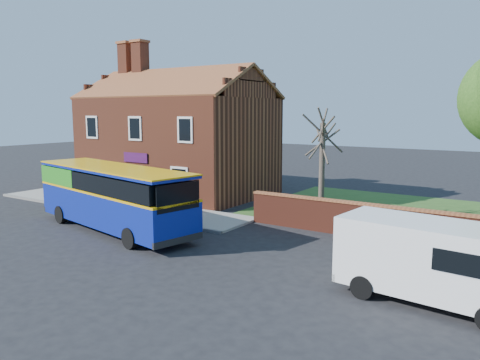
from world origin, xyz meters
The scene contains 7 objects.
ground centered at (0.00, 0.00, 0.00)m, with size 120.00×120.00×0.00m, color black.
pavement centered at (-7.00, 5.75, 0.06)m, with size 18.00×3.50×0.12m, color gray.
kerb centered at (-7.00, 4.00, 0.07)m, with size 18.00×0.15×0.14m, color slate.
shop_building centered at (-7.02, 11.50, 3.41)m, with size 12.30×8.13×10.50m.
bus centered at (-3.05, 1.86, 1.74)m, with size 10.34×4.45×3.06m.
van_near centered at (11.83, 1.05, 1.36)m, with size 5.70×2.75×2.42m.
bare_tree centered at (4.74, 9.06, 2.84)m, with size 2.08×2.48×5.54m.
Camera 1 is at (14.30, -13.18, 5.66)m, focal length 35.00 mm.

